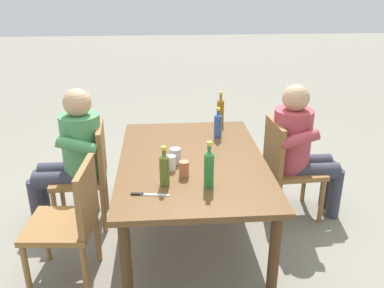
{
  "coord_description": "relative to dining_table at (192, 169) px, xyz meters",
  "views": [
    {
      "loc": [
        2.77,
        -0.21,
        1.99
      ],
      "look_at": [
        0.0,
        0.0,
        0.84
      ],
      "focal_mm": 38.67,
      "sensor_mm": 36.0,
      "label": 1
    }
  ],
  "objects": [
    {
      "name": "ground_plane",
      "position": [
        0.0,
        0.0,
        -0.65
      ],
      "size": [
        24.0,
        24.0,
        0.0
      ],
      "primitive_type": "plane",
      "color": "gray"
    },
    {
      "name": "dining_table",
      "position": [
        0.0,
        0.0,
        0.0
      ],
      "size": [
        1.6,
        1.07,
        0.72
      ],
      "color": "brown",
      "rests_on": "ground_plane"
    },
    {
      "name": "chair_far_left",
      "position": [
        -0.36,
        0.83,
        -0.16
      ],
      "size": [
        0.47,
        0.47,
        0.87
      ],
      "color": "olive",
      "rests_on": "ground_plane"
    },
    {
      "name": "chair_near_left",
      "position": [
        -0.37,
        -0.83,
        -0.16
      ],
      "size": [
        0.47,
        0.47,
        0.87
      ],
      "color": "olive",
      "rests_on": "ground_plane"
    },
    {
      "name": "chair_near_right",
      "position": [
        0.37,
        -0.83,
        -0.16
      ],
      "size": [
        0.47,
        0.47,
        0.87
      ],
      "color": "olive",
      "rests_on": "ground_plane"
    },
    {
      "name": "person_in_white_shirt",
      "position": [
        -0.36,
        0.94,
        0.01
      ],
      "size": [
        0.47,
        0.62,
        1.18
      ],
      "color": "#B7424C",
      "rests_on": "ground_plane"
    },
    {
      "name": "person_in_plaid_shirt",
      "position": [
        -0.36,
        -0.94,
        0.01
      ],
      "size": [
        0.47,
        0.62,
        1.18
      ],
      "color": "#4C935B",
      "rests_on": "ground_plane"
    },
    {
      "name": "bottle_olive",
      "position": [
        0.39,
        -0.21,
        0.2
      ],
      "size": [
        0.06,
        0.06,
        0.27
      ],
      "color": "#566623",
      "rests_on": "dining_table"
    },
    {
      "name": "bottle_green",
      "position": [
        0.44,
        0.07,
        0.21
      ],
      "size": [
        0.06,
        0.06,
        0.31
      ],
      "color": "#287A38",
      "rests_on": "dining_table"
    },
    {
      "name": "bottle_amber",
      "position": [
        -0.74,
        0.31,
        0.21
      ],
      "size": [
        0.06,
        0.06,
        0.3
      ],
      "color": "#996019",
      "rests_on": "dining_table"
    },
    {
      "name": "bottle_blue",
      "position": [
        -0.42,
        0.25,
        0.19
      ],
      "size": [
        0.06,
        0.06,
        0.26
      ],
      "color": "#2D56A3",
      "rests_on": "dining_table"
    },
    {
      "name": "cup_terracotta",
      "position": [
        0.28,
        -0.07,
        0.13
      ],
      "size": [
        0.07,
        0.07,
        0.11
      ],
      "primitive_type": "cylinder",
      "color": "#BC6B47",
      "rests_on": "dining_table"
    },
    {
      "name": "cup_glass",
      "position": [
        0.17,
        -0.16,
        0.13
      ],
      "size": [
        0.07,
        0.07,
        0.1
      ],
      "primitive_type": "cylinder",
      "color": "silver",
      "rests_on": "dining_table"
    },
    {
      "name": "cup_steel",
      "position": [
        0.06,
        -0.13,
        0.14
      ],
      "size": [
        0.08,
        0.08,
        0.11
      ],
      "primitive_type": "cylinder",
      "color": "#B2B7BC",
      "rests_on": "dining_table"
    },
    {
      "name": "table_knife",
      "position": [
        0.51,
        -0.32,
        0.08
      ],
      "size": [
        0.06,
        0.24,
        0.01
      ],
      "color": "silver",
      "rests_on": "dining_table"
    },
    {
      "name": "backpack_by_near_side",
      "position": [
        -1.17,
        0.13,
        -0.46
      ],
      "size": [
        0.32,
        0.23,
        0.39
      ],
      "color": "black",
      "rests_on": "ground_plane"
    }
  ]
}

